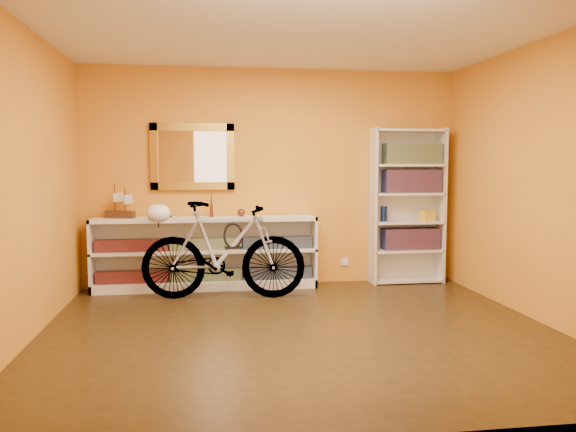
{
  "coord_description": "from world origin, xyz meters",
  "views": [
    {
      "loc": [
        -0.8,
        -4.8,
        1.45
      ],
      "look_at": [
        0.0,
        0.7,
        0.95
      ],
      "focal_mm": 35.26,
      "sensor_mm": 36.0,
      "label": 1
    }
  ],
  "objects": [
    {
      "name": "right_wall",
      "position": [
        2.25,
        0.0,
        1.3
      ],
      "size": [
        0.01,
        4.0,
        2.6
      ],
      "primitive_type": "cube",
      "color": "orange",
      "rests_on": "ground"
    },
    {
      "name": "red_tin",
      "position": [
        1.45,
        1.87,
        1.55
      ],
      "size": [
        0.14,
        0.14,
        0.16
      ],
      "primitive_type": "cube",
      "rotation": [
        0.0,
        0.0,
        -0.15
      ],
      "color": "maroon",
      "rests_on": "bookcase"
    },
    {
      "name": "book_row_c",
      "position": [
        1.7,
        1.84,
        1.59
      ],
      "size": [
        0.7,
        0.22,
        0.25
      ],
      "primitive_type": "cube",
      "color": "navy",
      "rests_on": "bookcase"
    },
    {
      "name": "cd_row_upper",
      "position": [
        -0.81,
        1.79,
        0.54
      ],
      "size": [
        2.5,
        0.13,
        0.14
      ],
      "primitive_type": "cube",
      "color": "navy",
      "rests_on": "console_unit"
    },
    {
      "name": "toy_car",
      "position": [
        -1.25,
        1.81,
        0.85
      ],
      "size": [
        0.0,
        0.0,
        0.0
      ],
      "primitive_type": "imported",
      "rotation": [
        0.0,
        0.0,
        1.52
      ],
      "color": "black",
      "rests_on": "console_unit"
    },
    {
      "name": "book_row_b",
      "position": [
        1.7,
        1.84,
        1.25
      ],
      "size": [
        0.7,
        0.22,
        0.28
      ],
      "primitive_type": "cube",
      "color": "maroon",
      "rests_on": "bookcase"
    },
    {
      "name": "yellow_bag",
      "position": [
        1.9,
        1.8,
        0.83
      ],
      "size": [
        0.2,
        0.16,
        0.13
      ],
      "primitive_type": "cube",
      "rotation": [
        0.0,
        0.0,
        0.35
      ],
      "color": "yellow",
      "rests_on": "bookcase"
    },
    {
      "name": "bronze_ornament",
      "position": [
        -0.74,
        1.81,
        1.0
      ],
      "size": [
        0.05,
        0.05,
        0.31
      ],
      "primitive_type": "cone",
      "color": "#592E1E",
      "rests_on": "console_unit"
    },
    {
      "name": "bookcase",
      "position": [
        1.65,
        1.84,
        0.95
      ],
      "size": [
        0.9,
        0.3,
        1.9
      ],
      "primitive_type": null,
      "color": "silver",
      "rests_on": "floor"
    },
    {
      "name": "left_wall",
      "position": [
        -2.25,
        0.0,
        1.3
      ],
      "size": [
        0.01,
        4.0,
        2.6
      ],
      "primitive_type": "cube",
      "color": "orange",
      "rests_on": "ground"
    },
    {
      "name": "helmet",
      "position": [
        -1.31,
        1.36,
        0.94
      ],
      "size": [
        0.26,
        0.25,
        0.2
      ],
      "primitive_type": "ellipsoid",
      "color": "white",
      "rests_on": "bicycle"
    },
    {
      "name": "gilt_mirror",
      "position": [
        -0.95,
        1.97,
        1.55
      ],
      "size": [
        0.98,
        0.06,
        0.78
      ],
      "primitive_type": "cube",
      "color": "olive",
      "rests_on": "back_wall"
    },
    {
      "name": "model_ship",
      "position": [
        -1.77,
        1.81,
        1.05
      ],
      "size": [
        0.35,
        0.22,
        0.39
      ],
      "primitive_type": null,
      "rotation": [
        0.0,
        0.0,
        -0.31
      ],
      "color": "#3A1F10",
      "rests_on": "console_unit"
    },
    {
      "name": "ceiling",
      "position": [
        0.0,
        0.0,
        2.6
      ],
      "size": [
        4.5,
        4.0,
        0.01
      ],
      "primitive_type": "cube",
      "color": "silver",
      "rests_on": "ground"
    },
    {
      "name": "console_unit",
      "position": [
        -0.81,
        1.81,
        0.42
      ],
      "size": [
        2.6,
        0.35,
        0.85
      ],
      "primitive_type": null,
      "color": "silver",
      "rests_on": "floor"
    },
    {
      "name": "decorative_orb",
      "position": [
        -0.39,
        1.81,
        0.9
      ],
      "size": [
        0.09,
        0.09,
        0.09
      ],
      "primitive_type": "sphere",
      "color": "#592E1E",
      "rests_on": "console_unit"
    },
    {
      "name": "back_wall",
      "position": [
        0.0,
        2.0,
        1.3
      ],
      "size": [
        4.5,
        0.01,
        2.6
      ],
      "primitive_type": "cube",
      "color": "orange",
      "rests_on": "ground"
    },
    {
      "name": "bicycle",
      "position": [
        -0.62,
        1.3,
        0.53
      ],
      "size": [
        0.64,
        1.84,
        1.06
      ],
      "primitive_type": "imported",
      "rotation": [
        0.0,
        0.0,
        1.47
      ],
      "color": "silver",
      "rests_on": "floor"
    },
    {
      "name": "travel_mug",
      "position": [
        1.35,
        1.82,
        0.86
      ],
      "size": [
        0.08,
        0.08,
        0.19
      ],
      "primitive_type": "cylinder",
      "color": "navy",
      "rests_on": "bookcase"
    },
    {
      "name": "book_row_a",
      "position": [
        1.7,
        1.84,
        0.55
      ],
      "size": [
        0.7,
        0.22,
        0.26
      ],
      "primitive_type": "cube",
      "color": "maroon",
      "rests_on": "bookcase"
    },
    {
      "name": "u_lock",
      "position": [
        -0.52,
        1.29,
        0.69
      ],
      "size": [
        0.21,
        0.02,
        0.21
      ],
      "primitive_type": "torus",
      "rotation": [
        1.57,
        0.0,
        0.0
      ],
      "color": "black",
      "rests_on": "bicycle"
    },
    {
      "name": "floor",
      "position": [
        0.0,
        0.0,
        -0.01
      ],
      "size": [
        4.5,
        4.0,
        0.01
      ],
      "primitive_type": "cube",
      "color": "black",
      "rests_on": "ground"
    },
    {
      "name": "wall_socket",
      "position": [
        0.9,
        1.99,
        0.25
      ],
      "size": [
        0.09,
        0.02,
        0.09
      ],
      "primitive_type": "cube",
      "color": "silver",
      "rests_on": "back_wall"
    },
    {
      "name": "cd_row_lower",
      "position": [
        -0.81,
        1.79,
        0.17
      ],
      "size": [
        2.5,
        0.13,
        0.14
      ],
      "primitive_type": "cube",
      "color": "black",
      "rests_on": "console_unit"
    }
  ]
}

